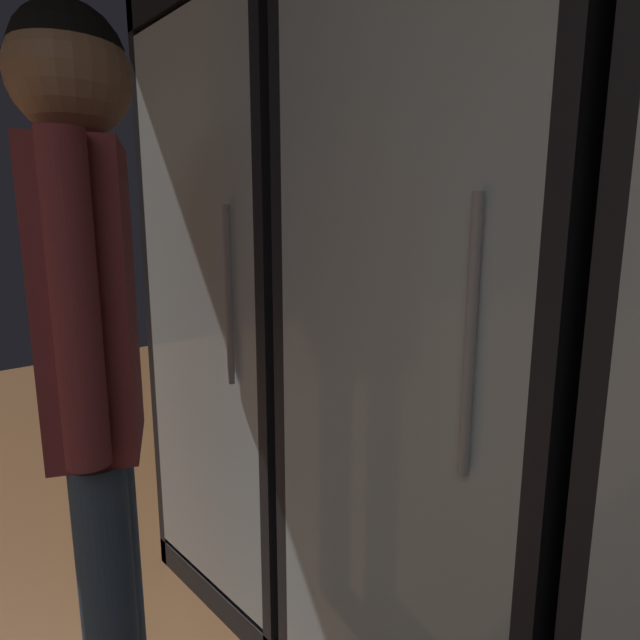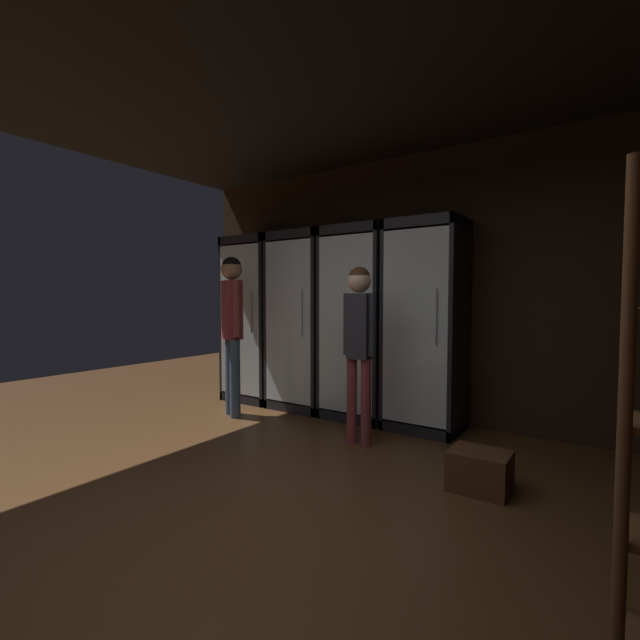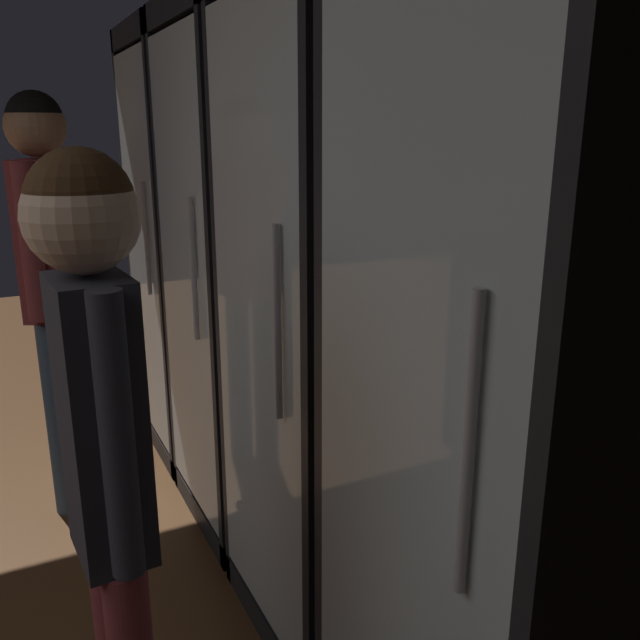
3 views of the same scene
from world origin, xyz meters
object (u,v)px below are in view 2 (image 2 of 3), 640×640
Objects in this scene: cooler_center at (361,325)px; cooler_left at (306,322)px; cooler_right at (427,327)px; shopper_far at (232,317)px; cooler_far_left at (258,320)px; shopper_near at (359,331)px; wine_crate_floor at (480,471)px.

cooler_left is at bearing -179.98° from cooler_center.
cooler_left is at bearing 179.96° from cooler_right.
cooler_center is 1.18× the size of shopper_far.
cooler_left is (0.74, 0.00, -0.00)m from cooler_far_left.
cooler_center is at bearing 179.89° from cooler_right.
cooler_right is (0.74, -0.00, 0.01)m from cooler_center.
cooler_far_left is 1.00× the size of cooler_left.
cooler_right reaches higher than shopper_far.
cooler_left is at bearing 145.26° from shopper_near.
shopper_far is at bearing -146.90° from cooler_center.
shopper_near is 1.61m from shopper_far.
cooler_far_left is at bearing 159.14° from wine_crate_floor.
cooler_center is at bearing 0.02° from cooler_left.
cooler_center reaches higher than wine_crate_floor.
shopper_far is (0.31, -0.76, 0.08)m from cooler_far_left.
cooler_far_left is at bearing 179.99° from cooler_right.
cooler_center reaches higher than shopper_far.
cooler_right is 1.18× the size of shopper_far.
cooler_far_left reaches higher than shopper_near.
cooler_right is at bearing -0.04° from cooler_left.
cooler_center is at bearing 0.04° from cooler_far_left.
cooler_left reaches higher than wine_crate_floor.
shopper_far reaches higher than wine_crate_floor.
shopper_far is at bearing 178.12° from shopper_near.
shopper_far is (-1.17, -0.76, 0.09)m from cooler_center.
cooler_right is at bearing 125.12° from wine_crate_floor.
wine_crate_floor is at bearing -20.86° from cooler_far_left.
cooler_left is at bearing 0.06° from cooler_far_left.
cooler_far_left is 0.74m from cooler_left.
shopper_far reaches higher than shopper_near.
cooler_center is 5.34× the size of wine_crate_floor.
cooler_center is 1.31× the size of shopper_near.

